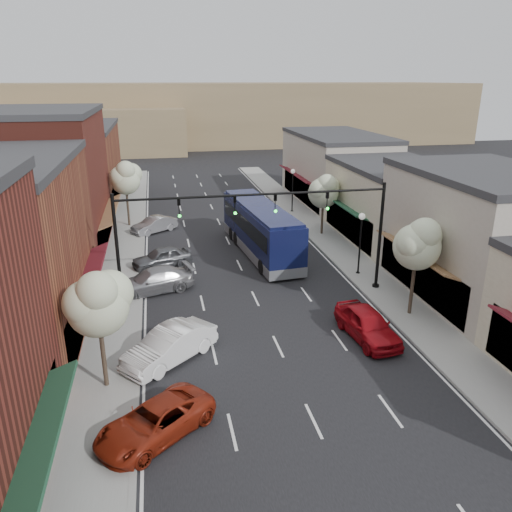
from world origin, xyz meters
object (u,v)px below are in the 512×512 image
tree_left_far (126,177)px  parked_car_c (153,281)px  signal_mast_right (345,222)px  lamp_post_near (361,234)px  parked_car_e (154,225)px  lamp_post_far (293,183)px  signal_mast_left (159,233)px  parked_car_b (170,345)px  coach_bus (260,229)px  red_hatchback (367,324)px  tree_right_far (324,190)px  parked_car_a (155,421)px  parked_car_d (162,257)px  tree_right_near (419,242)px  tree_left_near (98,301)px

tree_left_far → parked_car_c: tree_left_far is taller
signal_mast_right → lamp_post_near: size_ratio=1.85×
tree_left_far → parked_car_e: 5.03m
lamp_post_far → parked_car_c: size_ratio=0.85×
signal_mast_left → parked_car_b: size_ratio=1.64×
parked_car_c → coach_bus: bearing=110.6°
signal_mast_left → parked_car_e: signal_mast_left is taller
coach_bus → parked_car_e: bearing=132.2°
lamp_post_far → red_hatchback: size_ratio=0.93×
tree_right_far → parked_car_a: 27.93m
tree_right_far → parked_car_d: (-13.90, -5.14, -3.27)m
tree_right_near → parked_car_e: size_ratio=1.42×
parked_car_b → parked_car_c: bearing=144.2°
lamp_post_far → tree_right_near: bearing=-88.7°
tree_left_far → signal_mast_right: bearing=-52.3°
red_hatchback → parked_car_b: parked_car_b is taller
signal_mast_right → parked_car_b: signal_mast_right is taller
tree_left_far → parked_car_c: 16.23m
parked_car_c → parked_car_b: bearing=-10.7°
parked_car_a → parked_car_c: bearing=141.6°
signal_mast_right → parked_car_e: size_ratio=1.96×
tree_left_near → parked_car_a: bearing=-60.3°
parked_car_b → coach_bus: bearing=112.1°
tree_right_far → parked_car_d: tree_right_far is taller
signal_mast_left → tree_left_far: bearing=98.3°
signal_mast_right → coach_bus: 9.49m
signal_mast_left → tree_left_far: signal_mast_left is taller
tree_right_near → tree_left_near: (-16.60, -4.00, -0.23)m
tree_right_near → lamp_post_near: (-0.55, 6.56, -1.45)m
lamp_post_far → coach_bus: bearing=-116.3°
tree_right_near → parked_car_d: bearing=142.0°
red_hatchback → parked_car_d: bearing=123.0°
parked_car_b → parked_car_e: parked_car_b is taller
lamp_post_far → coach_bus: size_ratio=0.35×
lamp_post_near → parked_car_d: lamp_post_near is taller
tree_left_near → red_hatchback: tree_left_near is taller
tree_right_near → tree_right_far: size_ratio=1.10×
signal_mast_right → tree_left_near: (-13.87, -8.05, -0.40)m
parked_car_b → parked_car_c: parked_car_b is taller
lamp_post_near → coach_bus: size_ratio=0.35×
parked_car_d → parked_car_b: bearing=-17.6°
lamp_post_near → parked_car_e: (-13.83, 13.19, -2.31)m
tree_left_near → coach_bus: tree_left_near is taller
tree_right_near → parked_car_c: 16.30m
tree_right_near → parked_car_a: 16.85m
parked_car_a → parked_car_d: size_ratio=1.13×
signal_mast_left → parked_car_a: bearing=-92.8°
signal_mast_right → coach_bus: bearing=112.9°
tree_left_far → parked_car_e: tree_left_far is taller
lamp_post_near → parked_car_d: bearing=162.1°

